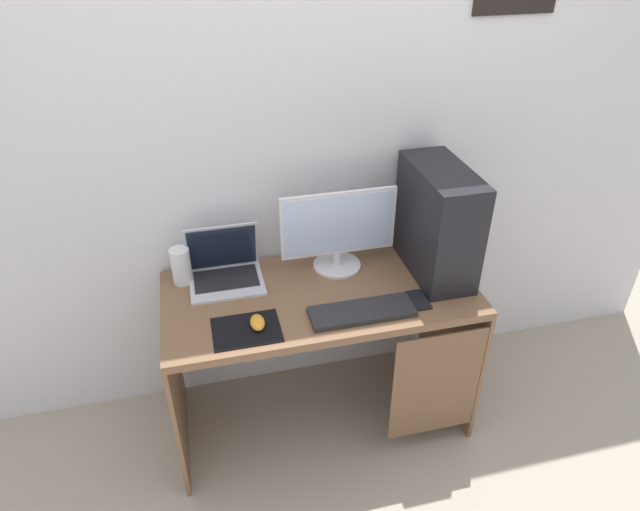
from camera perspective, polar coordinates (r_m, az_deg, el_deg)
ground_plane at (r=2.86m, az=0.00°, el=-15.78°), size 8.00×8.00×0.00m
wall_back at (r=2.38m, az=-1.99°, el=12.17°), size 4.00×0.05×2.60m
desk at (r=2.44m, az=0.46°, el=-6.79°), size 1.31×0.62×0.74m
pc_tower at (r=2.42m, az=11.91°, el=3.43°), size 0.21×0.47×0.48m
monitor at (r=2.40m, az=1.87°, el=2.53°), size 0.50×0.21×0.37m
laptop at (r=2.43m, az=-9.68°, el=-1.44°), size 0.31×0.25×0.25m
speaker at (r=2.43m, az=-14.00°, el=-1.05°), size 0.08×0.08×0.16m
keyboard at (r=2.23m, az=4.31°, el=-5.74°), size 0.42×0.14×0.02m
mousepad at (r=2.17m, az=-7.52°, el=-7.54°), size 0.26×0.20×0.00m
mouse_left at (r=2.17m, az=-6.41°, el=-6.82°), size 0.06×0.10×0.03m
cell_phone at (r=2.33m, az=10.03°, el=-4.51°), size 0.07×0.13×0.01m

